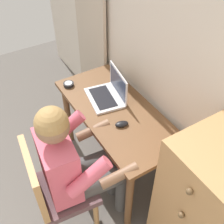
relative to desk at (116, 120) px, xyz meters
The scene contains 9 objects.
wall_back 0.78m from the desk, 52.40° to the left, with size 4.80×0.05×2.50m, color beige.
curtain_panel 1.08m from the desk, 163.47° to the left, with size 0.57×0.03×2.20m, color #BCAD99.
desk is the anchor object (origin of this frame).
dresser 0.95m from the desk, ahead, with size 0.50×0.49×1.14m.
chair 0.72m from the desk, 68.99° to the right, with size 0.46×0.44×0.88m.
person_seated 0.55m from the desk, 60.46° to the right, with size 0.57×0.61×1.20m.
laptop 0.23m from the desk, behind, with size 0.38×0.30×0.24m.
computer_mouse 0.22m from the desk, 19.01° to the right, with size 0.06×0.10×0.03m, color black.
desk_clock 0.53m from the desk, 158.19° to the right, with size 0.09×0.09×0.03m.
Camera 1 is at (1.11, 0.98, 2.20)m, focal length 44.81 mm.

